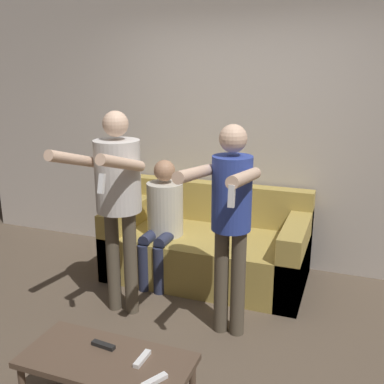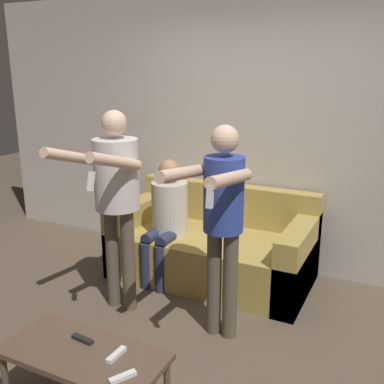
{
  "view_description": "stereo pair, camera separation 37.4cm",
  "coord_description": "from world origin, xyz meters",
  "px_view_note": "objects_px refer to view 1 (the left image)",
  "views": [
    {
      "loc": [
        1.05,
        -2.61,
        1.98
      ],
      "look_at": [
        -0.22,
        0.76,
        0.96
      ],
      "focal_mm": 42.0,
      "sensor_mm": 36.0,
      "label": 1
    },
    {
      "loc": [
        1.39,
        -2.47,
        1.98
      ],
      "look_at": [
        -0.22,
        0.76,
        0.96
      ],
      "focal_mm": 42.0,
      "sensor_mm": 36.0,
      "label": 2
    }
  ],
  "objects_px": {
    "person_standing_right": "(230,210)",
    "remote_near": "(154,381)",
    "remote_far": "(103,345)",
    "person_seated": "(163,215)",
    "coffee_table": "(107,365)",
    "couch": "(209,247)",
    "person_standing_left": "(117,189)",
    "remote_mid": "(142,359)"
  },
  "relations": [
    {
      "from": "person_standing_right",
      "to": "remote_near",
      "type": "height_order",
      "value": "person_standing_right"
    },
    {
      "from": "person_standing_right",
      "to": "remote_far",
      "type": "bearing_deg",
      "value": -115.76
    },
    {
      "from": "remote_far",
      "to": "person_seated",
      "type": "bearing_deg",
      "value": 102.16
    },
    {
      "from": "remote_near",
      "to": "coffee_table",
      "type": "bearing_deg",
      "value": 164.97
    },
    {
      "from": "couch",
      "to": "person_seated",
      "type": "height_order",
      "value": "person_seated"
    },
    {
      "from": "person_standing_left",
      "to": "remote_far",
      "type": "xyz_separation_m",
      "value": [
        0.44,
        -0.99,
        -0.64
      ]
    },
    {
      "from": "couch",
      "to": "remote_far",
      "type": "height_order",
      "value": "couch"
    },
    {
      "from": "remote_mid",
      "to": "person_seated",
      "type": "bearing_deg",
      "value": 110.33
    },
    {
      "from": "couch",
      "to": "coffee_table",
      "type": "relative_size",
      "value": 1.91
    },
    {
      "from": "remote_far",
      "to": "couch",
      "type": "bearing_deg",
      "value": 89.49
    },
    {
      "from": "coffee_table",
      "to": "remote_far",
      "type": "distance_m",
      "value": 0.12
    },
    {
      "from": "remote_mid",
      "to": "remote_far",
      "type": "bearing_deg",
      "value": 172.9
    },
    {
      "from": "remote_near",
      "to": "remote_far",
      "type": "distance_m",
      "value": 0.44
    },
    {
      "from": "couch",
      "to": "remote_far",
      "type": "distance_m",
      "value": 1.89
    },
    {
      "from": "remote_near",
      "to": "remote_mid",
      "type": "relative_size",
      "value": 0.98
    },
    {
      "from": "person_standing_left",
      "to": "remote_near",
      "type": "xyz_separation_m",
      "value": [
        0.85,
        -1.17,
        -0.64
      ]
    },
    {
      "from": "coffee_table",
      "to": "remote_far",
      "type": "bearing_deg",
      "value": 130.35
    },
    {
      "from": "person_standing_left",
      "to": "remote_mid",
      "type": "bearing_deg",
      "value": -55.4
    },
    {
      "from": "person_seated",
      "to": "remote_far",
      "type": "distance_m",
      "value": 1.71
    },
    {
      "from": "person_standing_left",
      "to": "person_seated",
      "type": "bearing_deg",
      "value": 82.81
    },
    {
      "from": "coffee_table",
      "to": "remote_far",
      "type": "height_order",
      "value": "remote_far"
    },
    {
      "from": "coffee_table",
      "to": "remote_near",
      "type": "xyz_separation_m",
      "value": [
        0.34,
        -0.09,
        0.06
      ]
    },
    {
      "from": "remote_near",
      "to": "person_standing_right",
      "type": "bearing_deg",
      "value": 86.8
    },
    {
      "from": "person_standing_left",
      "to": "couch",
      "type": "bearing_deg",
      "value": 63.0
    },
    {
      "from": "coffee_table",
      "to": "remote_near",
      "type": "height_order",
      "value": "remote_near"
    },
    {
      "from": "couch",
      "to": "remote_mid",
      "type": "distance_m",
      "value": 1.94
    },
    {
      "from": "person_standing_left",
      "to": "remote_near",
      "type": "bearing_deg",
      "value": -53.96
    },
    {
      "from": "couch",
      "to": "remote_mid",
      "type": "xyz_separation_m",
      "value": [
        0.25,
        -1.92,
        0.13
      ]
    },
    {
      "from": "couch",
      "to": "remote_mid",
      "type": "height_order",
      "value": "couch"
    },
    {
      "from": "person_standing_right",
      "to": "person_seated",
      "type": "distance_m",
      "value": 1.12
    },
    {
      "from": "person_seated",
      "to": "remote_near",
      "type": "height_order",
      "value": "person_seated"
    },
    {
      "from": "remote_mid",
      "to": "remote_far",
      "type": "xyz_separation_m",
      "value": [
        -0.27,
        0.03,
        0.0
      ]
    },
    {
      "from": "remote_far",
      "to": "coffee_table",
      "type": "bearing_deg",
      "value": -49.65
    },
    {
      "from": "coffee_table",
      "to": "person_standing_right",
      "type": "bearing_deg",
      "value": 69.23
    },
    {
      "from": "remote_mid",
      "to": "remote_far",
      "type": "relative_size",
      "value": 0.99
    },
    {
      "from": "coffee_table",
      "to": "remote_near",
      "type": "distance_m",
      "value": 0.36
    },
    {
      "from": "person_standing_left",
      "to": "coffee_table",
      "type": "xyz_separation_m",
      "value": [
        0.51,
        -1.08,
        -0.7
      ]
    },
    {
      "from": "remote_far",
      "to": "person_standing_left",
      "type": "bearing_deg",
      "value": 113.87
    },
    {
      "from": "remote_mid",
      "to": "person_standing_right",
      "type": "bearing_deg",
      "value": 78.57
    },
    {
      "from": "remote_mid",
      "to": "remote_far",
      "type": "height_order",
      "value": "same"
    },
    {
      "from": "couch",
      "to": "person_standing_right",
      "type": "relative_size",
      "value": 1.16
    },
    {
      "from": "person_standing_right",
      "to": "remote_near",
      "type": "relative_size",
      "value": 10.78
    }
  ]
}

